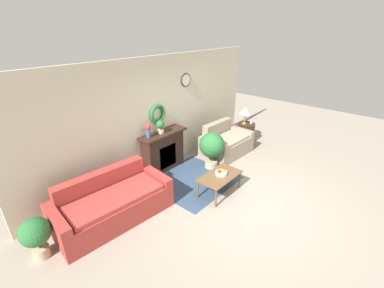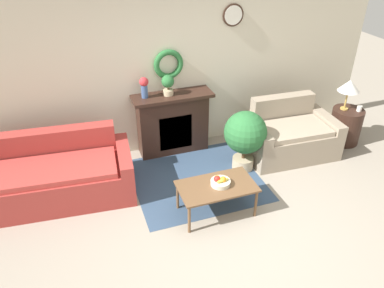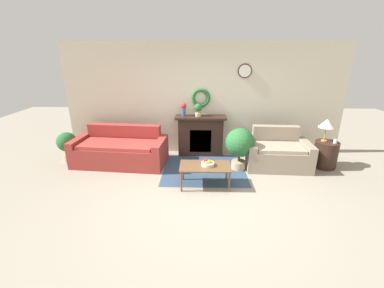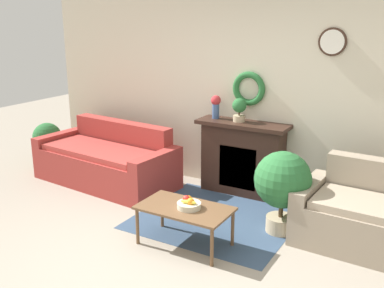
# 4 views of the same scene
# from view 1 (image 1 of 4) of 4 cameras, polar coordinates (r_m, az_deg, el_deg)

# --- Properties ---
(ground_plane) EXTENTS (16.00, 16.00, 0.00)m
(ground_plane) POSITION_cam_1_polar(r_m,az_deg,el_deg) (5.44, 11.36, -12.86)
(ground_plane) COLOR gray
(floor_rug) EXTENTS (1.80, 1.65, 0.01)m
(floor_rug) POSITION_cam_1_polar(r_m,az_deg,el_deg) (6.05, 0.27, -7.99)
(floor_rug) COLOR #334760
(floor_rug) RESTS_ON ground_plane
(wall_back) EXTENTS (6.80, 0.15, 2.70)m
(wall_back) POSITION_cam_1_polar(r_m,az_deg,el_deg) (6.18, -7.49, 6.43)
(wall_back) COLOR beige
(wall_back) RESTS_ON ground_plane
(fireplace) EXTENTS (1.23, 0.41, 0.99)m
(fireplace) POSITION_cam_1_polar(r_m,az_deg,el_deg) (6.30, -6.40, -1.49)
(fireplace) COLOR #331E16
(fireplace) RESTS_ON ground_plane
(couch_left) EXTENTS (2.15, 1.12, 0.84)m
(couch_left) POSITION_cam_1_polar(r_m,az_deg,el_deg) (5.06, -17.25, -12.43)
(couch_left) COLOR #9E332D
(couch_left) RESTS_ON ground_plane
(loveseat_right) EXTENTS (1.43, 0.95, 0.86)m
(loveseat_right) POSITION_cam_1_polar(r_m,az_deg,el_deg) (7.18, 7.50, 0.17)
(loveseat_right) COLOR gray
(loveseat_right) RESTS_ON ground_plane
(coffee_table) EXTENTS (0.97, 0.55, 0.43)m
(coffee_table) POSITION_cam_1_polar(r_m,az_deg,el_deg) (5.46, 6.19, -7.32)
(coffee_table) COLOR brown
(coffee_table) RESTS_ON ground_plane
(fruit_bowl) EXTENTS (0.25, 0.25, 0.12)m
(fruit_bowl) POSITION_cam_1_polar(r_m,az_deg,el_deg) (5.45, 6.47, -6.31)
(fruit_bowl) COLOR beige
(fruit_bowl) RESTS_ON coffee_table
(side_table_by_loveseat) EXTENTS (0.51, 0.51, 0.59)m
(side_table_by_loveseat) POSITION_cam_1_polar(r_m,az_deg,el_deg) (8.03, 11.88, 2.47)
(side_table_by_loveseat) COLOR #331E16
(side_table_by_loveseat) RESTS_ON ground_plane
(table_lamp) EXTENTS (0.34, 0.34, 0.50)m
(table_lamp) POSITION_cam_1_polar(r_m,az_deg,el_deg) (7.77, 11.77, 7.21)
(table_lamp) COLOR #B28E42
(table_lamp) RESTS_ON side_table_by_loveseat
(mug) EXTENTS (0.08, 0.08, 0.10)m
(mug) POSITION_cam_1_polar(r_m,az_deg,el_deg) (7.96, 13.06, 4.84)
(mug) COLOR silver
(mug) RESTS_ON side_table_by_loveseat
(vase_on_mantel_left) EXTENTS (0.14, 0.14, 0.31)m
(vase_on_mantel_left) POSITION_cam_1_polar(r_m,az_deg,el_deg) (5.79, -9.75, 3.15)
(vase_on_mantel_left) COLOR #3D5684
(vase_on_mantel_left) RESTS_ON fireplace
(potted_plant_on_mantel) EXTENTS (0.19, 0.19, 0.31)m
(potted_plant_on_mantel) POSITION_cam_1_polar(r_m,az_deg,el_deg) (5.99, -7.03, 4.00)
(potted_plant_on_mantel) COLOR tan
(potted_plant_on_mantel) RESTS_ON fireplace
(potted_plant_floor_by_couch) EXTENTS (0.45, 0.45, 0.72)m
(potted_plant_floor_by_couch) POSITION_cam_1_polar(r_m,az_deg,el_deg) (4.68, -31.41, -16.73)
(potted_plant_floor_by_couch) COLOR tan
(potted_plant_floor_by_couch) RESTS_ON ground_plane
(potted_plant_floor_by_loveseat) EXTENTS (0.63, 0.63, 0.93)m
(potted_plant_floor_by_loveseat) POSITION_cam_1_polar(r_m,az_deg,el_deg) (6.32, 4.43, -0.52)
(potted_plant_floor_by_loveseat) COLOR tan
(potted_plant_floor_by_loveseat) RESTS_ON ground_plane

